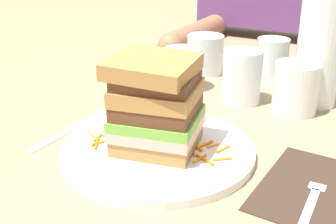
% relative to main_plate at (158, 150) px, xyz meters
% --- Properties ---
extents(ground_plane, '(3.00, 3.00, 0.00)m').
position_rel_main_plate_xyz_m(ground_plane, '(-0.02, 0.02, -0.01)').
color(ground_plane, '#9E8460').
extents(main_plate, '(0.27, 0.27, 0.01)m').
position_rel_main_plate_xyz_m(main_plate, '(0.00, 0.00, 0.00)').
color(main_plate, white).
rests_on(main_plate, ground_plane).
extents(sandwich, '(0.13, 0.12, 0.13)m').
position_rel_main_plate_xyz_m(sandwich, '(-0.00, -0.00, 0.07)').
color(sandwich, '#A87A42').
rests_on(sandwich, main_plate).
extents(carrot_shred_0, '(0.02, 0.03, 0.00)m').
position_rel_main_plate_xyz_m(carrot_shred_0, '(-0.08, -0.04, 0.01)').
color(carrot_shred_0, orange).
rests_on(carrot_shred_0, main_plate).
extents(carrot_shred_1, '(0.01, 0.02, 0.00)m').
position_rel_main_plate_xyz_m(carrot_shred_1, '(-0.08, -0.00, 0.01)').
color(carrot_shred_1, orange).
rests_on(carrot_shred_1, main_plate).
extents(carrot_shred_2, '(0.00, 0.02, 0.00)m').
position_rel_main_plate_xyz_m(carrot_shred_2, '(-0.05, -0.02, 0.01)').
color(carrot_shred_2, orange).
rests_on(carrot_shred_2, main_plate).
extents(carrot_shred_3, '(0.03, 0.01, 0.00)m').
position_rel_main_plate_xyz_m(carrot_shred_3, '(-0.09, -0.02, 0.01)').
color(carrot_shred_3, orange).
rests_on(carrot_shred_3, main_plate).
extents(carrot_shred_4, '(0.02, 0.02, 0.00)m').
position_rel_main_plate_xyz_m(carrot_shred_4, '(-0.06, 0.00, 0.01)').
color(carrot_shred_4, orange).
rests_on(carrot_shred_4, main_plate).
extents(carrot_shred_5, '(0.01, 0.02, 0.00)m').
position_rel_main_plate_xyz_m(carrot_shred_5, '(-0.09, -0.02, 0.01)').
color(carrot_shred_5, orange).
rests_on(carrot_shred_5, main_plate).
extents(carrot_shred_6, '(0.01, 0.02, 0.00)m').
position_rel_main_plate_xyz_m(carrot_shred_6, '(-0.08, -0.04, 0.01)').
color(carrot_shred_6, orange).
rests_on(carrot_shred_6, main_plate).
extents(carrot_shred_7, '(0.01, 0.02, 0.00)m').
position_rel_main_plate_xyz_m(carrot_shred_7, '(-0.07, -0.03, 0.01)').
color(carrot_shred_7, orange).
rests_on(carrot_shred_7, main_plate).
extents(carrot_shred_8, '(0.01, 0.03, 0.00)m').
position_rel_main_plate_xyz_m(carrot_shred_8, '(0.06, 0.03, 0.01)').
color(carrot_shred_8, orange).
rests_on(carrot_shred_8, main_plate).
extents(carrot_shred_9, '(0.01, 0.02, 0.00)m').
position_rel_main_plate_xyz_m(carrot_shred_9, '(0.07, 0.04, 0.01)').
color(carrot_shred_9, orange).
rests_on(carrot_shred_9, main_plate).
extents(carrot_shred_10, '(0.03, 0.02, 0.00)m').
position_rel_main_plate_xyz_m(carrot_shred_10, '(0.08, -0.01, 0.01)').
color(carrot_shred_10, orange).
rests_on(carrot_shred_10, main_plate).
extents(carrot_shred_11, '(0.01, 0.02, 0.00)m').
position_rel_main_plate_xyz_m(carrot_shred_11, '(0.05, 0.01, 0.01)').
color(carrot_shred_11, orange).
rests_on(carrot_shred_11, main_plate).
extents(carrot_shred_12, '(0.02, 0.01, 0.00)m').
position_rel_main_plate_xyz_m(carrot_shred_12, '(0.05, 0.01, 0.01)').
color(carrot_shred_12, orange).
rests_on(carrot_shred_12, main_plate).
extents(carrot_shred_13, '(0.01, 0.03, 0.00)m').
position_rel_main_plate_xyz_m(carrot_shred_13, '(0.07, -0.01, 0.01)').
color(carrot_shred_13, orange).
rests_on(carrot_shred_13, main_plate).
extents(carrot_shred_14, '(0.02, 0.02, 0.00)m').
position_rel_main_plate_xyz_m(carrot_shred_14, '(0.09, 0.01, 0.01)').
color(carrot_shred_14, orange).
rests_on(carrot_shred_14, main_plate).
extents(carrot_shred_15, '(0.01, 0.03, 0.00)m').
position_rel_main_plate_xyz_m(carrot_shred_15, '(0.08, 0.03, 0.01)').
color(carrot_shred_15, orange).
rests_on(carrot_shred_15, main_plate).
extents(napkin_dark, '(0.14, 0.18, 0.00)m').
position_rel_main_plate_xyz_m(napkin_dark, '(0.21, 0.01, -0.00)').
color(napkin_dark, '#38281E').
rests_on(napkin_dark, ground_plane).
extents(fork, '(0.02, 0.17, 0.00)m').
position_rel_main_plate_xyz_m(fork, '(0.21, -0.01, -0.00)').
color(fork, silver).
rests_on(fork, napkin_dark).
extents(knife, '(0.02, 0.20, 0.00)m').
position_rel_main_plate_xyz_m(knife, '(-0.16, 0.01, -0.00)').
color(knife, silver).
rests_on(knife, ground_plane).
extents(juice_glass, '(0.08, 0.08, 0.09)m').
position_rel_main_plate_xyz_m(juice_glass, '(0.13, 0.24, 0.03)').
color(juice_glass, white).
rests_on(juice_glass, ground_plane).
extents(water_bottle, '(0.08, 0.08, 0.29)m').
position_rel_main_plate_xyz_m(water_bottle, '(0.15, 0.30, 0.13)').
color(water_bottle, silver).
rests_on(water_bottle, ground_plane).
extents(empty_tumbler_0, '(0.08, 0.08, 0.08)m').
position_rel_main_plate_xyz_m(empty_tumbler_0, '(-0.09, 0.36, 0.03)').
color(empty_tumbler_0, silver).
rests_on(empty_tumbler_0, ground_plane).
extents(empty_tumbler_1, '(0.06, 0.06, 0.09)m').
position_rel_main_plate_xyz_m(empty_tumbler_1, '(0.05, 0.36, 0.04)').
color(empty_tumbler_1, silver).
rests_on(empty_tumbler_1, ground_plane).
extents(empty_tumbler_2, '(0.07, 0.07, 0.10)m').
position_rel_main_plate_xyz_m(empty_tumbler_2, '(0.03, 0.24, 0.04)').
color(empty_tumbler_2, silver).
rests_on(empty_tumbler_2, ground_plane).
extents(empty_tumbler_3, '(0.07, 0.07, 0.08)m').
position_rel_main_plate_xyz_m(empty_tumbler_3, '(-0.09, 0.25, 0.03)').
color(empty_tumbler_3, silver).
rests_on(empty_tumbler_3, ground_plane).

